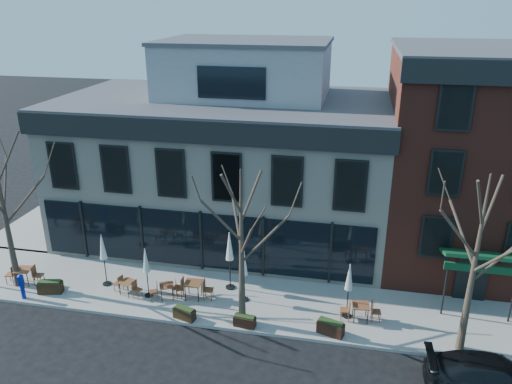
% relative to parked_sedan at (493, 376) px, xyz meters
% --- Properties ---
extents(ground, '(120.00, 120.00, 0.00)m').
position_rel_parked_sedan_xyz_m(ground, '(-12.73, 5.99, -0.69)').
color(ground, black).
rests_on(ground, ground).
extents(sidewalk_front, '(33.50, 4.70, 0.15)m').
position_rel_parked_sedan_xyz_m(sidewalk_front, '(-9.48, 3.84, -0.61)').
color(sidewalk_front, gray).
rests_on(sidewalk_front, ground).
extents(sidewalk_side, '(4.50, 12.00, 0.15)m').
position_rel_parked_sedan_xyz_m(sidewalk_side, '(-23.98, 11.99, -0.61)').
color(sidewalk_side, gray).
rests_on(sidewalk_side, ground).
extents(corner_building, '(18.39, 10.39, 11.10)m').
position_rel_parked_sedan_xyz_m(corner_building, '(-12.66, 11.06, 4.04)').
color(corner_building, beige).
rests_on(corner_building, ground).
extents(red_brick_building, '(8.20, 11.78, 11.18)m').
position_rel_parked_sedan_xyz_m(red_brick_building, '(0.27, 10.97, 4.95)').
color(red_brick_building, maroon).
rests_on(red_brick_building, ground).
extents(tree_corner, '(3.93, 3.98, 7.92)m').
position_rel_parked_sedan_xyz_m(tree_corner, '(-21.22, 2.79, 3.56)').
color(tree_corner, '#382B21').
rests_on(tree_corner, sidewalk_front).
extents(tree_mid, '(3.50, 3.55, 7.04)m').
position_rel_parked_sedan_xyz_m(tree_mid, '(-9.72, 2.09, 3.11)').
color(tree_mid, '#382B21').
rests_on(tree_mid, sidewalk_front).
extents(tree_right, '(3.72, 3.77, 7.48)m').
position_rel_parked_sedan_xyz_m(tree_right, '(-0.72, 2.09, 3.34)').
color(tree_right, '#382B21').
rests_on(tree_right, sidewalk_front).
extents(parked_sedan, '(4.78, 2.08, 1.37)m').
position_rel_parked_sedan_xyz_m(parked_sedan, '(0.00, 0.00, 0.00)').
color(parked_sedan, black).
rests_on(parked_sedan, ground).
extents(call_box, '(0.26, 0.26, 1.31)m').
position_rel_parked_sedan_xyz_m(call_box, '(-20.23, 1.79, 0.16)').
color(call_box, '#0C1FA1').
rests_on(call_box, sidewalk_front).
extents(cafe_set_0, '(1.92, 0.85, 0.99)m').
position_rel_parked_sedan_xyz_m(cafe_set_0, '(-20.95, 2.97, -0.03)').
color(cafe_set_0, brown).
rests_on(cafe_set_0, sidewalk_front).
extents(cafe_set_1, '(1.64, 0.87, 0.84)m').
position_rel_parked_sedan_xyz_m(cafe_set_1, '(-15.57, 3.12, -0.10)').
color(cafe_set_1, brown).
rests_on(cafe_set_1, sidewalk_front).
extents(cafe_set_2, '(1.64, 1.04, 0.85)m').
position_rel_parked_sedan_xyz_m(cafe_set_2, '(-13.62, 3.18, -0.10)').
color(cafe_set_2, brown).
rests_on(cafe_set_2, sidewalk_front).
extents(cafe_set_3, '(1.95, 0.82, 1.02)m').
position_rel_parked_sedan_xyz_m(cafe_set_3, '(-12.40, 3.44, -0.01)').
color(cafe_set_3, brown).
rests_on(cafe_set_3, sidewalk_front).
extents(cafe_set_5, '(1.83, 0.79, 0.95)m').
position_rel_parked_sedan_xyz_m(cafe_set_5, '(-4.70, 3.25, -0.05)').
color(cafe_set_5, brown).
rests_on(cafe_set_5, sidewalk_front).
extents(umbrella_0, '(0.44, 0.44, 2.72)m').
position_rel_parked_sedan_xyz_m(umbrella_0, '(-16.98, 3.71, 1.38)').
color(umbrella_0, black).
rests_on(umbrella_0, sidewalk_front).
extents(umbrella_1, '(0.40, 0.40, 2.51)m').
position_rel_parked_sedan_xyz_m(umbrella_1, '(-14.54, 3.17, 1.24)').
color(umbrella_1, black).
rests_on(umbrella_1, sidewalk_front).
extents(umbrella_2, '(0.48, 0.48, 2.98)m').
position_rel_parked_sedan_xyz_m(umbrella_2, '(-10.92, 4.63, 1.57)').
color(umbrella_2, black).
rests_on(umbrella_2, sidewalk_front).
extents(umbrella_3, '(0.41, 0.41, 2.57)m').
position_rel_parked_sedan_xyz_m(umbrella_3, '(-10.01, 3.75, 1.28)').
color(umbrella_3, black).
rests_on(umbrella_3, sidewalk_front).
extents(umbrella_4, '(0.42, 0.42, 2.64)m').
position_rel_parked_sedan_xyz_m(umbrella_4, '(-5.28, 3.40, 1.33)').
color(umbrella_4, black).
rests_on(umbrella_4, sidewalk_front).
extents(planter_0, '(1.20, 0.70, 0.63)m').
position_rel_parked_sedan_xyz_m(planter_0, '(-19.26, 2.49, -0.22)').
color(planter_0, black).
rests_on(planter_0, sidewalk_front).
extents(planter_1, '(1.06, 0.65, 0.56)m').
position_rel_parked_sedan_xyz_m(planter_1, '(-12.28, 1.79, -0.26)').
color(planter_1, black).
rests_on(planter_1, sidewalk_front).
extents(planter_2, '(0.98, 0.47, 0.53)m').
position_rel_parked_sedan_xyz_m(planter_2, '(-9.55, 1.79, -0.27)').
color(planter_2, black).
rests_on(planter_2, sidewalk_front).
extents(planter_3, '(1.21, 0.78, 0.63)m').
position_rel_parked_sedan_xyz_m(planter_3, '(-5.90, 2.00, -0.22)').
color(planter_3, black).
rests_on(planter_3, sidewalk_front).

